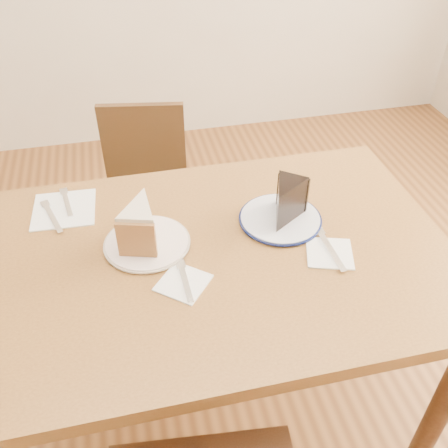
% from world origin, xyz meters
% --- Properties ---
extents(ground, '(4.00, 4.00, 0.00)m').
position_xyz_m(ground, '(0.00, 0.00, 0.00)').
color(ground, '#553116').
rests_on(ground, ground).
extents(table, '(1.20, 0.80, 0.75)m').
position_xyz_m(table, '(0.00, 0.00, 0.65)').
color(table, brown).
rests_on(table, ground).
extents(chair_far, '(0.44, 0.44, 0.78)m').
position_xyz_m(chair_far, '(-0.14, 0.70, 0.43)').
color(chair_far, '#321E0F').
rests_on(chair_far, ground).
extents(plate_cream, '(0.21, 0.21, 0.01)m').
position_xyz_m(plate_cream, '(-0.17, 0.06, 0.76)').
color(plate_cream, silver).
rests_on(plate_cream, table).
extents(plate_navy, '(0.22, 0.22, 0.01)m').
position_xyz_m(plate_navy, '(0.19, 0.08, 0.76)').
color(plate_navy, white).
rests_on(plate_navy, table).
extents(carrot_cake, '(0.12, 0.15, 0.10)m').
position_xyz_m(carrot_cake, '(-0.18, 0.08, 0.81)').
color(carrot_cake, '#F6E9CB').
rests_on(carrot_cake, plate_cream).
extents(chocolate_cake, '(0.14, 0.14, 0.10)m').
position_xyz_m(chocolate_cake, '(0.20, 0.07, 0.81)').
color(chocolate_cake, black).
rests_on(chocolate_cake, plate_navy).
extents(napkin_cream, '(0.15, 0.15, 0.00)m').
position_xyz_m(napkin_cream, '(-0.10, -0.09, 0.75)').
color(napkin_cream, white).
rests_on(napkin_cream, table).
extents(napkin_navy, '(0.14, 0.14, 0.00)m').
position_xyz_m(napkin_navy, '(0.27, -0.07, 0.75)').
color(napkin_navy, white).
rests_on(napkin_navy, table).
extents(napkin_spare, '(0.18, 0.18, 0.00)m').
position_xyz_m(napkin_spare, '(-0.38, 0.26, 0.75)').
color(napkin_spare, white).
rests_on(napkin_spare, table).
extents(fork_cream, '(0.02, 0.14, 0.00)m').
position_xyz_m(fork_cream, '(-0.10, -0.09, 0.76)').
color(fork_cream, silver).
rests_on(fork_cream, napkin_cream).
extents(knife_navy, '(0.02, 0.17, 0.00)m').
position_xyz_m(knife_navy, '(0.28, -0.06, 0.76)').
color(knife_navy, white).
rests_on(knife_navy, napkin_navy).
extents(fork_spare, '(0.04, 0.14, 0.00)m').
position_xyz_m(fork_spare, '(-0.38, 0.29, 0.76)').
color(fork_spare, silver).
rests_on(fork_spare, napkin_spare).
extents(knife_spare, '(0.06, 0.16, 0.00)m').
position_xyz_m(knife_spare, '(-0.42, 0.23, 0.76)').
color(knife_spare, white).
rests_on(knife_spare, napkin_spare).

